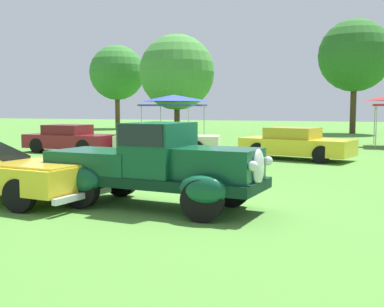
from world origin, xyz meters
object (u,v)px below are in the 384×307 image
object	(u,v)px
show_car_yellow	(295,144)
canopy_tent_left_field	(174,100)
show_car_cream	(167,140)
neighbor_convertible	(4,173)
feature_pickup_truck	(155,164)
show_car_burgundy	(70,139)

from	to	relation	value
show_car_yellow	canopy_tent_left_field	world-z (taller)	canopy_tent_left_field
canopy_tent_left_field	show_car_cream	bearing A→B (deg)	-71.10
show_car_yellow	neighbor_convertible	bearing A→B (deg)	-116.05
neighbor_convertible	canopy_tent_left_field	bearing A→B (deg)	99.17
show_car_yellow	feature_pickup_truck	bearing A→B (deg)	-99.09
show_car_yellow	canopy_tent_left_field	size ratio (longest dim) A/B	1.44
feature_pickup_truck	show_car_burgundy	xyz separation A→B (m)	(-8.22, 9.53, -0.27)
show_car_yellow	canopy_tent_left_field	xyz separation A→B (m)	(-7.83, 7.34, 1.82)
neighbor_convertible	canopy_tent_left_field	size ratio (longest dim) A/B	1.55
neighbor_convertible	feature_pickup_truck	bearing A→B (deg)	5.73
neighbor_convertible	show_car_cream	size ratio (longest dim) A/B	1.04
neighbor_convertible	show_car_yellow	bearing A→B (deg)	63.95
feature_pickup_truck	canopy_tent_left_field	size ratio (longest dim) A/B	1.49
feature_pickup_truck	neighbor_convertible	xyz separation A→B (m)	(-3.42, -0.34, -0.29)
neighbor_convertible	show_car_burgundy	distance (m)	10.98
feature_pickup_truck	show_car_yellow	world-z (taller)	feature_pickup_truck
show_car_yellow	show_car_burgundy	bearing A→B (deg)	-177.98
show_car_cream	show_car_burgundy	bearing A→B (deg)	-171.51
show_car_burgundy	show_car_cream	bearing A→B (deg)	8.49
show_car_cream	show_car_yellow	size ratio (longest dim) A/B	1.03
show_car_burgundy	canopy_tent_left_field	bearing A→B (deg)	75.63
show_car_cream	canopy_tent_left_field	bearing A→B (deg)	108.90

